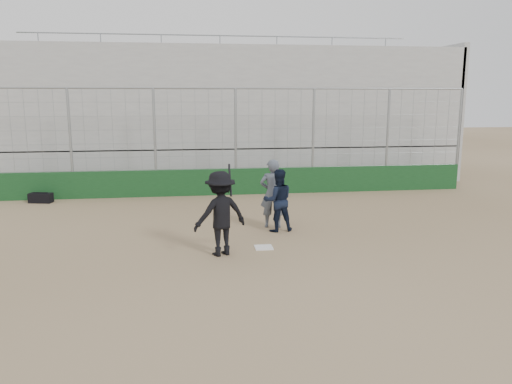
{
  "coord_description": "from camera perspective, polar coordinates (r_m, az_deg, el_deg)",
  "views": [
    {
      "loc": [
        -1.82,
        -11.78,
        3.71
      ],
      "look_at": [
        0.0,
        1.4,
        1.15
      ],
      "focal_mm": 35.0,
      "sensor_mm": 36.0,
      "label": 1
    }
  ],
  "objects": [
    {
      "name": "catcher_crouched",
      "position": [
        13.83,
        2.53,
        -2.16
      ],
      "size": [
        0.92,
        0.76,
        1.18
      ],
      "color": "black",
      "rests_on": "ground"
    },
    {
      "name": "equipment_bag",
      "position": [
        19.22,
        -23.38,
        -0.62
      ],
      "size": [
        0.85,
        0.5,
        0.38
      ],
      "color": "black",
      "rests_on": "ground"
    },
    {
      "name": "home_plate",
      "position": [
        12.48,
        0.89,
        -6.35
      ],
      "size": [
        0.44,
        0.44,
        0.02
      ],
      "primitive_type": "cube",
      "color": "white",
      "rests_on": "ground"
    },
    {
      "name": "backstop",
      "position": [
        19.06,
        -2.31,
        2.58
      ],
      "size": [
        18.1,
        0.25,
        4.04
      ],
      "color": "#123918",
      "rests_on": "ground"
    },
    {
      "name": "bleachers",
      "position": [
        23.81,
        -3.52,
        8.98
      ],
      "size": [
        20.25,
        6.7,
        6.98
      ],
      "color": "#9B9B9B",
      "rests_on": "ground"
    },
    {
      "name": "ground",
      "position": [
        12.48,
        0.89,
        -6.4
      ],
      "size": [
        90.0,
        90.0,
        0.0
      ],
      "primitive_type": "plane",
      "color": "brown",
      "rests_on": "ground"
    },
    {
      "name": "batter_at_plate",
      "position": [
        11.74,
        -4.1,
        -2.47
      ],
      "size": [
        1.47,
        1.15,
        2.13
      ],
      "color": "black",
      "rests_on": "ground"
    },
    {
      "name": "umpire",
      "position": [
        14.22,
        1.9,
        -0.57
      ],
      "size": [
        0.78,
        0.57,
        1.77
      ],
      "primitive_type": "imported",
      "rotation": [
        0.0,
        0.0,
        3.0
      ],
      "color": "#4D5562",
      "rests_on": "ground"
    }
  ]
}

